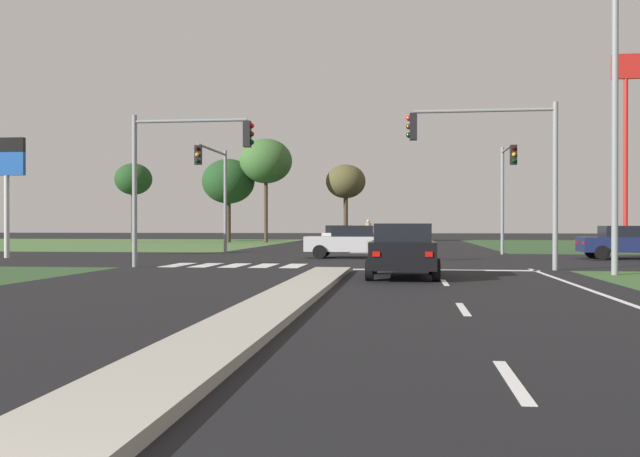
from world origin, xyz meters
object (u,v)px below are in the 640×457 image
(car_navy_fifth, at_px, (626,242))
(treeline_fourth, at_px, (346,182))
(street_lamp_second, at_px, (621,112))
(treeline_near, at_px, (133,180))
(car_silver_near, at_px, (351,241))
(traffic_signal_near_right, at_px, (500,154))
(traffic_signal_far_right, at_px, (506,180))
(treeline_second, at_px, (228,182))
(traffic_signal_far_left, at_px, (216,179))
(fastfood_pole_sign, at_px, (626,108))
(car_white_sixth, at_px, (338,236))
(pedestrian_at_median, at_px, (368,231))
(treeline_third, at_px, (266,161))
(traffic_signal_near_left, at_px, (178,162))
(fuel_price_totem, at_px, (7,170))
(car_teal_fourth, at_px, (350,234))
(car_black_second, at_px, (403,250))

(car_navy_fifth, bearing_deg, treeline_fourth, -152.57)
(street_lamp_second, xyz_separation_m, treeline_near, (-31.22, 37.80, 0.52))
(car_silver_near, bearing_deg, traffic_signal_near_right, -143.98)
(traffic_signal_far_right, relative_size, treeline_second, 0.76)
(traffic_signal_far_right, relative_size, traffic_signal_far_left, 0.99)
(treeline_near, bearing_deg, treeline_fourth, 8.96)
(car_navy_fifth, distance_m, fastfood_pole_sign, 16.52)
(traffic_signal_far_left, bearing_deg, treeline_near, 120.55)
(fastfood_pole_sign, relative_size, treeline_fourth, 1.78)
(car_white_sixth, distance_m, pedestrian_at_median, 5.79)
(pedestrian_at_median, relative_size, fastfood_pole_sign, 0.14)
(treeline_third, bearing_deg, treeline_second, 171.60)
(traffic_signal_near_left, height_order, treeline_fourth, treeline_fourth)
(traffic_signal_near_right, relative_size, fastfood_pole_sign, 0.46)
(treeline_near, relative_size, treeline_fourth, 1.01)
(pedestrian_at_median, height_order, fuel_price_totem, fuel_price_totem)
(fuel_price_totem, bearing_deg, pedestrian_at_median, 36.73)
(pedestrian_at_median, bearing_deg, traffic_signal_near_left, -101.77)
(car_silver_near, relative_size, car_white_sixth, 0.99)
(car_white_sixth, height_order, fastfood_pole_sign, fastfood_pole_sign)
(traffic_signal_far_right, xyz_separation_m, fuel_price_totem, (-24.06, -5.53, 0.29))
(car_white_sixth, distance_m, street_lamp_second, 28.69)
(treeline_third, bearing_deg, car_white_sixth, -57.36)
(car_teal_fourth, height_order, fastfood_pole_sign, fastfood_pole_sign)
(traffic_signal_far_right, xyz_separation_m, treeline_near, (-29.66, 23.96, 1.73))
(pedestrian_at_median, relative_size, treeline_fourth, 0.25)
(car_teal_fourth, height_order, traffic_signal_far_right, traffic_signal_far_right)
(traffic_signal_far_left, bearing_deg, car_black_second, -56.78)
(street_lamp_second, distance_m, treeline_fourth, 42.58)
(car_silver_near, bearing_deg, car_black_second, -168.32)
(car_black_second, height_order, car_navy_fifth, car_black_second)
(car_navy_fifth, height_order, fastfood_pole_sign, fastfood_pole_sign)
(car_teal_fourth, xyz_separation_m, traffic_signal_far_left, (-5.20, -25.64, 3.26))
(street_lamp_second, relative_size, treeline_third, 0.99)
(car_silver_near, xyz_separation_m, traffic_signal_near_right, (5.86, -8.06, 3.26))
(treeline_second, bearing_deg, traffic_signal_near_left, -78.42)
(car_black_second, xyz_separation_m, treeline_third, (-12.18, 39.70, 6.37))
(car_black_second, xyz_separation_m, fuel_price_totem, (-18.81, 10.21, 3.36))
(treeline_near, xyz_separation_m, treeline_third, (12.24, 0.01, 1.57))
(car_navy_fifth, distance_m, traffic_signal_near_left, 20.71)
(car_teal_fourth, xyz_separation_m, treeline_second, (-10.96, -0.61, 4.71))
(car_black_second, xyz_separation_m, traffic_signal_far_left, (-9.96, 15.20, 3.19))
(car_navy_fifth, distance_m, pedestrian_at_median, 15.90)
(car_navy_fifth, height_order, car_white_sixth, car_white_sixth)
(street_lamp_second, bearing_deg, traffic_signal_far_left, 141.56)
(treeline_near, bearing_deg, fuel_price_totem, -79.25)
(car_teal_fourth, height_order, car_navy_fifth, car_navy_fifth)
(street_lamp_second, height_order, pedestrian_at_median, street_lamp_second)
(car_white_sixth, relative_size, fastfood_pole_sign, 0.34)
(car_black_second, relative_size, treeline_third, 0.46)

